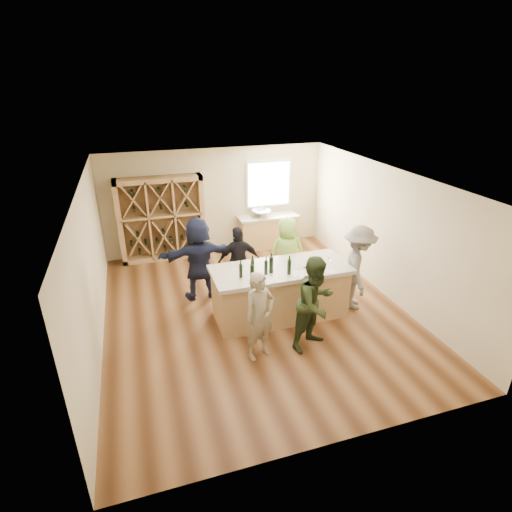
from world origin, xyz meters
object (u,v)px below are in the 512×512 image
object	(u,v)px
person_near_right	(316,303)
wine_bottle_e	(271,265)
wine_bottle_a	(241,271)
tasting_counter_base	(280,294)
wine_bottle_f	(289,267)
sink	(261,213)
person_far_right	(287,253)
wine_rack	(162,219)
person_far_left	(199,259)
person_near_left	(259,316)
person_far_mid	(239,262)
wine_bottle_b	(252,272)
person_server	(358,268)
wine_bottle_c	(252,267)
wine_bottle_d	(266,268)

from	to	relation	value
person_near_right	wine_bottle_e	bearing A→B (deg)	91.20
wine_bottle_a	wine_bottle_e	distance (m)	0.60
tasting_counter_base	wine_bottle_f	size ratio (longest dim) A/B	8.67
sink	person_far_right	world-z (taller)	person_far_right
wine_rack	wine_bottle_f	size ratio (longest dim) A/B	7.33
wine_bottle_e	wine_bottle_f	size ratio (longest dim) A/B	1.09
person_far_left	wine_bottle_f	size ratio (longest dim) A/B	6.16
wine_bottle_a	wine_bottle_f	xyz separation A→B (m)	(0.90, -0.14, 0.02)
person_near_left	wine_bottle_e	bearing A→B (deg)	41.87
person_near_right	wine_rack	bearing A→B (deg)	89.49
tasting_counter_base	person_far_mid	size ratio (longest dim) A/B	1.63
wine_bottle_b	person_server	distance (m)	2.35
wine_bottle_c	person_far_left	bearing A→B (deg)	121.29
wine_bottle_b	person_far_mid	world-z (taller)	person_far_mid
person_server	wine_bottle_a	bearing A→B (deg)	114.78
sink	person_near_left	distance (m)	4.89
wine_bottle_c	person_near_right	size ratio (longest dim) A/B	0.17
wine_rack	wine_bottle_a	size ratio (longest dim) A/B	8.23
wine_bottle_e	person_near_right	size ratio (longest dim) A/B	0.19
person_server	wine_bottle_c	bearing A→B (deg)	112.39
wine_bottle_b	person_near_left	distance (m)	0.92
wine_bottle_b	person_far_right	bearing A→B (deg)	48.57
wine_rack	tasting_counter_base	size ratio (longest dim) A/B	0.85
wine_bottle_c	person_server	size ratio (longest dim) A/B	0.16
sink	tasting_counter_base	xyz separation A→B (m)	(-0.76, -3.53, -0.51)
wine_bottle_b	person_far_left	xyz separation A→B (m)	(-0.71, 1.54, -0.30)
wine_bottle_d	person_server	world-z (taller)	person_server
person_far_right	wine_bottle_f	bearing A→B (deg)	77.78
wine_bottle_b	person_far_left	bearing A→B (deg)	114.86
sink	wine_bottle_c	size ratio (longest dim) A/B	1.86
person_near_left	person_far_mid	xyz separation A→B (m)	(0.24, 2.20, -0.00)
wine_bottle_c	person_near_left	xyz separation A→B (m)	(-0.20, -1.04, -0.42)
wine_rack	wine_bottle_b	distance (m)	4.10
wine_bottle_e	person_server	distance (m)	1.92
tasting_counter_base	wine_bottle_c	distance (m)	0.94
wine_bottle_c	wine_bottle_e	bearing A→B (deg)	-11.95
person_server	person_far_left	world-z (taller)	person_far_left
wine_bottle_c	wine_bottle_f	distance (m)	0.69
tasting_counter_base	wine_bottle_b	bearing A→B (deg)	-156.19
tasting_counter_base	wine_bottle_d	world-z (taller)	wine_bottle_d
wine_bottle_b	wine_bottle_f	world-z (taller)	wine_bottle_f
wine_bottle_d	person_near_right	size ratio (longest dim) A/B	0.16
wine_bottle_b	person_near_right	bearing A→B (deg)	-41.71
tasting_counter_base	wine_bottle_d	size ratio (longest dim) A/B	9.32
wine_bottle_a	person_server	distance (m)	2.51
wine_bottle_e	person_far_right	bearing A→B (deg)	56.70
sink	person_far_mid	size ratio (longest dim) A/B	0.34
wine_bottle_c	wine_bottle_b	bearing A→B (deg)	-109.52
person_far_mid	person_far_right	world-z (taller)	person_far_right
wine_bottle_c	wine_bottle_f	bearing A→B (deg)	-19.69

